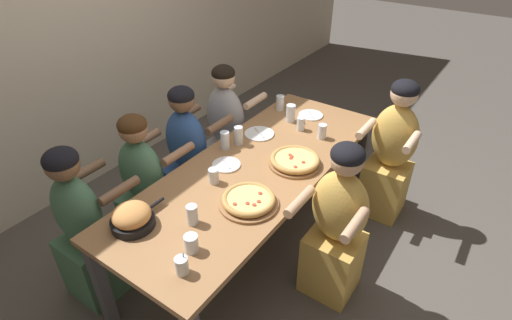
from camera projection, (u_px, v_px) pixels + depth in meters
ground_plane at (256, 244)px, 3.18m from camera, size 18.00×18.00×0.00m
restaurant_back_panel at (67, 4)px, 3.16m from camera, size 10.00×0.06×3.20m
dining_table at (256, 175)px, 2.81m from camera, size 2.32×0.87×0.76m
pizza_board_main at (295, 161)px, 2.76m from camera, size 0.37×0.37×0.06m
pizza_board_second at (249, 201)px, 2.40m from camera, size 0.37×0.37×0.06m
skillet_bowl at (132, 217)px, 2.24m from camera, size 0.36×0.25×0.14m
empty_plate_a at (311, 115)px, 3.38m from camera, size 0.21×0.21×0.02m
empty_plate_b at (259, 134)px, 3.12m from camera, size 0.23×0.23×0.02m
empty_plate_c at (226, 165)px, 2.76m from camera, size 0.20×0.20×0.02m
cocktail_glass_blue at (182, 266)px, 1.96m from camera, size 0.07×0.07×0.12m
drinking_glass_a at (192, 216)px, 2.26m from camera, size 0.07×0.07×0.12m
drinking_glass_b at (291, 114)px, 3.27m from camera, size 0.08×0.08×0.14m
drinking_glass_c at (191, 243)px, 2.08m from camera, size 0.08×0.08×0.10m
drinking_glass_d at (239, 137)px, 2.97m from camera, size 0.07×0.07×0.14m
drinking_glass_e at (214, 176)px, 2.58m from camera, size 0.07×0.07×0.10m
drinking_glass_f at (301, 125)px, 3.16m from camera, size 0.06×0.06×0.11m
drinking_glass_g at (280, 103)px, 3.45m from camera, size 0.07×0.07×0.13m
drinking_glass_h at (225, 142)px, 2.92m from camera, size 0.07×0.07×0.14m
drinking_glass_i at (322, 132)px, 3.05m from camera, size 0.07×0.07×0.12m
diner_near_right at (390, 156)px, 3.22m from camera, size 0.51×0.40×1.22m
diner_far_midleft at (146, 192)px, 2.89m from camera, size 0.51×0.40×1.15m
diner_far_left at (85, 232)px, 2.53m from camera, size 0.51×0.40×1.16m
diner_far_midright at (226, 136)px, 3.52m from camera, size 0.51×0.40×1.20m
diner_near_center at (336, 230)px, 2.54m from camera, size 0.51×0.40×1.18m
diner_far_center at (189, 161)px, 3.19m from camera, size 0.51×0.40×1.19m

